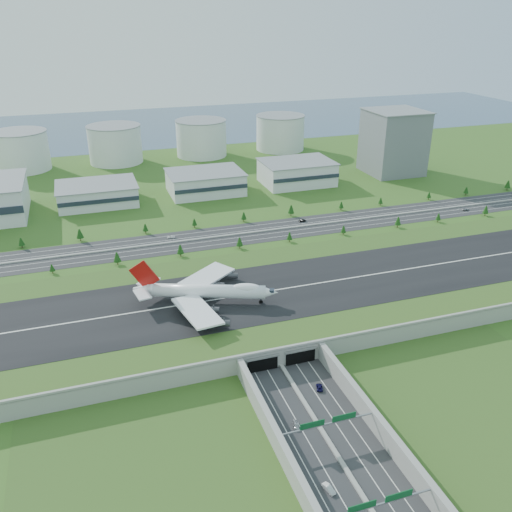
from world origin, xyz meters
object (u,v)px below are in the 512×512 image
object	(u,v)px
boeing_747	(205,291)
car_7	(171,237)
office_tower	(393,142)
car_0	(296,425)
car_6	(466,209)
car_1	(329,488)
car_2	(319,387)
car_5	(302,221)
fuel_tank_a	(21,151)

from	to	relation	value
boeing_747	car_7	world-z (taller)	boeing_747
office_tower	boeing_747	world-z (taller)	office_tower
boeing_747	car_7	bearing A→B (deg)	110.07
office_tower	boeing_747	distance (m)	295.07
car_7	car_0	bearing A→B (deg)	20.50
boeing_747	car_7	size ratio (longest dim) A/B	13.57
car_6	car_7	distance (m)	218.60
car_1	car_7	bearing A→B (deg)	78.02
car_1	car_2	distance (m)	49.84
boeing_747	car_1	distance (m)	115.95
car_5	car_7	world-z (taller)	car_5
boeing_747	car_6	size ratio (longest dim) A/B	12.97
fuel_tank_a	car_6	bearing A→B (deg)	-34.94
office_tower	boeing_747	bearing A→B (deg)	-138.42
office_tower	car_5	world-z (taller)	office_tower
car_1	car_2	world-z (taller)	car_1
office_tower	car_5	bearing A→B (deg)	-144.05
boeing_747	car_5	xyz separation A→B (m)	(94.50, 104.22, -13.26)
car_0	car_5	xyz separation A→B (m)	(81.87, 189.27, 0.02)
car_6	fuel_tank_a	bearing A→B (deg)	40.48
office_tower	car_6	distance (m)	111.09
car_2	car_7	bearing A→B (deg)	-61.72
car_2	car_5	size ratio (longest dim) A/B	1.01
car_7	car_2	bearing A→B (deg)	26.41
car_5	office_tower	bearing A→B (deg)	127.66
office_tower	car_7	size ratio (longest dim) A/B	11.05
car_1	car_5	xyz separation A→B (m)	(82.87, 218.82, -0.02)
car_0	car_5	distance (m)	206.22
fuel_tank_a	boeing_747	distance (m)	326.17
car_0	car_1	xyz separation A→B (m)	(-1.00, -29.55, 0.04)
car_0	car_1	bearing A→B (deg)	-78.98
car_1	car_2	size ratio (longest dim) A/B	1.01
car_1	car_5	world-z (taller)	car_1
fuel_tank_a	car_5	bearing A→B (deg)	-46.77
car_7	car_6	bearing A→B (deg)	102.93
car_1	car_2	xyz separation A→B (m)	(17.95, 46.50, -0.14)
office_tower	car_5	distance (m)	157.91
car_5	car_6	xyz separation A→B (m)	(124.91, -16.45, -0.10)
car_2	car_7	xyz separation A→B (m)	(-28.20, 171.74, 0.02)
boeing_747	car_6	distance (m)	236.70
office_tower	car_1	distance (m)	374.92
boeing_747	car_0	size ratio (longest dim) A/B	14.33
fuel_tank_a	car_1	world-z (taller)	fuel_tank_a
car_0	car_6	xyz separation A→B (m)	(206.78, 172.82, -0.08)
car_2	car_7	size ratio (longest dim) A/B	1.02
car_0	car_7	bearing A→B (deg)	106.36
car_6	car_7	size ratio (longest dim) A/B	1.05
car_7	boeing_747	bearing A→B (deg)	16.32
car_5	car_6	bearing A→B (deg)	84.20
car_0	boeing_747	bearing A→B (deg)	111.40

